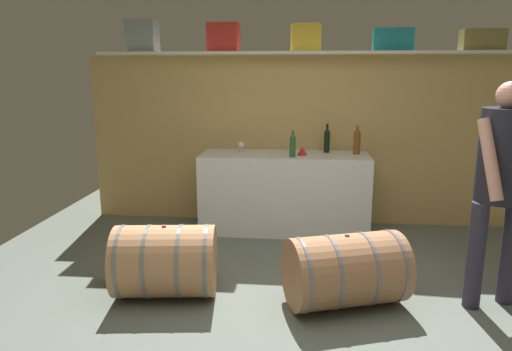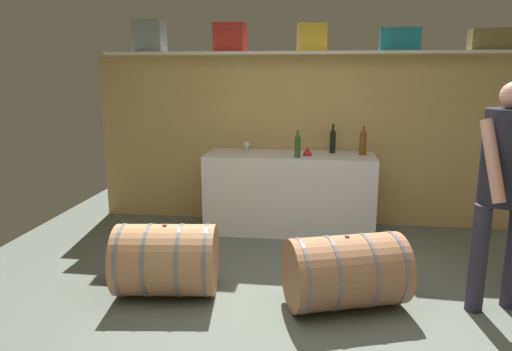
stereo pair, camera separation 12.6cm
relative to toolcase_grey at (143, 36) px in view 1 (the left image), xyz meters
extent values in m
cube|color=slate|center=(1.84, -1.74, -2.19)|extent=(6.26, 8.24, 0.02)
cube|color=tan|center=(1.84, 0.15, -1.19)|extent=(5.06, 0.10, 1.97)
cube|color=silver|center=(1.84, 0.00, -0.19)|extent=(4.66, 0.40, 0.03)
cube|color=gray|center=(0.00, 0.00, 0.00)|extent=(0.33, 0.27, 0.36)
cube|color=red|center=(0.93, 0.00, -0.02)|extent=(0.34, 0.28, 0.31)
cube|color=yellow|center=(1.85, 0.00, -0.03)|extent=(0.34, 0.30, 0.29)
cube|color=teal|center=(2.79, 0.00, -0.06)|extent=(0.43, 0.22, 0.24)
cube|color=olive|center=(3.73, 0.00, -0.07)|extent=(0.44, 0.29, 0.22)
cube|color=white|center=(1.65, -0.24, -1.74)|extent=(1.87, 0.66, 0.89)
cylinder|color=#2C5629|center=(1.74, -0.43, -1.20)|extent=(0.07, 0.07, 0.19)
sphere|color=#2C5629|center=(1.74, -0.43, -1.09)|extent=(0.06, 0.06, 0.06)
cylinder|color=#2C5629|center=(1.74, -0.43, -1.04)|extent=(0.02, 0.02, 0.07)
cylinder|color=brown|center=(2.44, -0.17, -1.18)|extent=(0.08, 0.08, 0.22)
sphere|color=brown|center=(2.44, -0.17, -1.06)|extent=(0.07, 0.07, 0.07)
cylinder|color=brown|center=(2.44, -0.17, -1.01)|extent=(0.02, 0.02, 0.07)
cylinder|color=black|center=(2.12, -0.10, -1.18)|extent=(0.07, 0.07, 0.22)
sphere|color=black|center=(2.12, -0.10, -1.06)|extent=(0.06, 0.06, 0.06)
cylinder|color=black|center=(2.12, -0.10, -1.01)|extent=(0.03, 0.03, 0.09)
cylinder|color=white|center=(1.15, -0.19, -1.29)|extent=(0.06, 0.06, 0.00)
cylinder|color=white|center=(1.15, -0.19, -1.26)|extent=(0.01, 0.01, 0.06)
sphere|color=white|center=(1.15, -0.19, -1.20)|extent=(0.07, 0.07, 0.07)
sphere|color=maroon|center=(1.15, -0.19, -1.21)|extent=(0.04, 0.04, 0.04)
cone|color=red|center=(1.84, -0.31, -1.24)|extent=(0.11, 0.11, 0.10)
cylinder|color=#A6724C|center=(2.19, -2.00, -1.89)|extent=(1.02, 0.82, 0.56)
cylinder|color=slate|center=(1.84, -2.12, -1.89)|extent=(0.21, 0.55, 0.57)
cylinder|color=slate|center=(2.06, -2.04, -1.89)|extent=(0.21, 0.55, 0.57)
cylinder|color=slate|center=(2.33, -1.95, -1.89)|extent=(0.21, 0.55, 0.57)
cylinder|color=slate|center=(2.54, -1.87, -1.89)|extent=(0.21, 0.55, 0.57)
cylinder|color=#8B4948|center=(2.19, -2.00, -1.61)|extent=(0.04, 0.04, 0.01)
cylinder|color=tan|center=(0.76, -1.98, -1.88)|extent=(0.86, 0.67, 0.58)
cylinder|color=slate|center=(0.43, -2.02, -1.88)|extent=(0.10, 0.59, 0.59)
cylinder|color=slate|center=(0.64, -1.99, -1.88)|extent=(0.10, 0.59, 0.59)
cylinder|color=slate|center=(0.89, -1.96, -1.88)|extent=(0.10, 0.59, 0.59)
cylinder|color=slate|center=(1.10, -1.93, -1.88)|extent=(0.10, 0.59, 0.59)
cylinder|color=brown|center=(0.76, -1.98, -1.59)|extent=(0.04, 0.04, 0.01)
cylinder|color=#2F2C3C|center=(3.17, -1.94, -1.76)|extent=(0.13, 0.13, 0.84)
cylinder|color=#2F2C3C|center=(3.46, -1.83, -1.76)|extent=(0.13, 0.13, 0.84)
cylinder|color=#21202A|center=(3.31, -1.88, -1.00)|extent=(0.36, 0.36, 0.69)
sphere|color=tan|center=(3.31, -1.88, -0.56)|extent=(0.20, 0.20, 0.20)
cylinder|color=tan|center=(3.15, -2.05, -1.00)|extent=(0.18, 0.31, 0.57)
camera|label=1|loc=(1.84, -5.47, -0.40)|focal=33.32mm
camera|label=2|loc=(1.96, -5.45, -0.40)|focal=33.32mm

